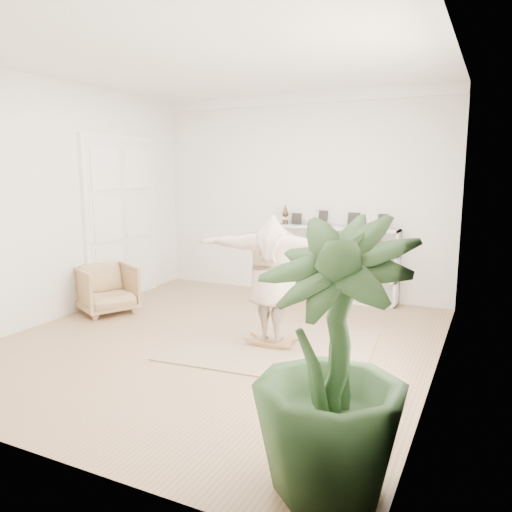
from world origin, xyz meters
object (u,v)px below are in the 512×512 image
Objects in this scene: armchair at (107,289)px; houseplant at (331,358)px; rocker_board at (273,342)px; person at (273,276)px; bookshelf at (335,264)px.

houseplant is at bearing -94.59° from armchair.
rocker_board is 0.87m from person.
houseplant reaches higher than person.
houseplant reaches higher than armchair.
houseplant is (1.56, -5.21, 0.35)m from bookshelf.
rocker_board is 0.26× the size of houseplant.
rocker_board is at bearing -68.71° from armchair.
armchair is 1.68× the size of rocker_board.
bookshelf is 2.71m from person.
person reaches higher than bookshelf.
person is (0.01, -2.70, 0.30)m from bookshelf.
rocker_board is 3.09m from houseplant.
person is at bearing -4.83° from rocker_board.
bookshelf reaches higher than armchair.
armchair is at bearing -10.31° from person.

